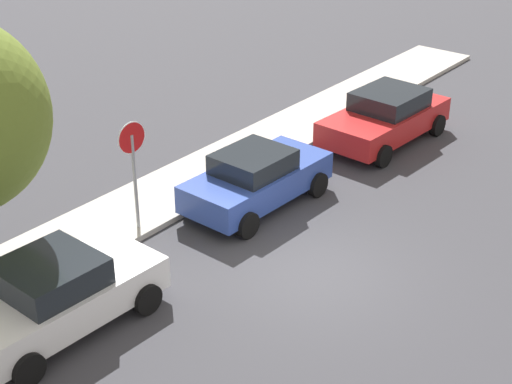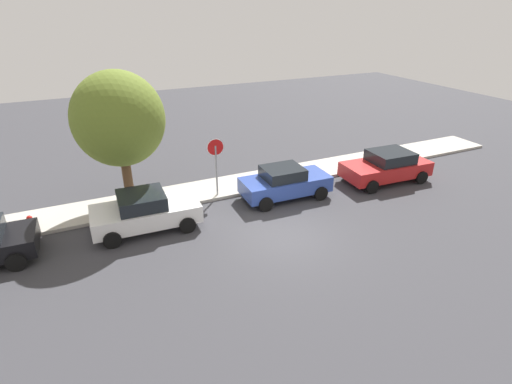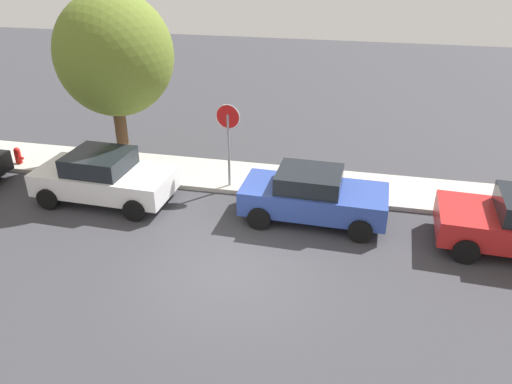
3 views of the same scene
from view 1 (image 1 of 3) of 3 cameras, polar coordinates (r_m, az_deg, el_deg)
ground_plane at (r=16.99m, az=4.02°, el=-5.78°), size 60.00×60.00×0.00m
sidewalk_curb at (r=19.71m, az=-7.66°, el=-0.73°), size 32.00×2.19×0.14m
stop_sign at (r=17.72m, az=-8.92°, el=2.43°), size 0.76×0.08×2.78m
parked_car_blue at (r=19.20m, az=0.03°, el=1.01°), size 4.04×2.03×1.48m
parked_car_white at (r=15.39m, az=-14.31°, el=-7.19°), size 4.13×2.21×1.51m
parked_car_red at (r=23.16m, az=9.39°, el=5.43°), size 4.39×2.28×1.52m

